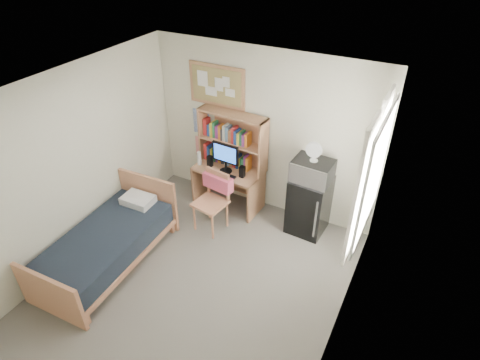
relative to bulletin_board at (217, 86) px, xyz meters
The scene contains 25 objects.
floor 2.95m from the bulletin_board, 69.48° to the right, with size 3.60×4.20×0.02m, color gray.
ceiling 2.33m from the bulletin_board, 69.48° to the right, with size 3.60×4.20×0.02m, color silver.
wall_back 1.00m from the bulletin_board, ahead, with size 3.60×0.04×2.60m, color white.
wall_left 2.40m from the bulletin_board, 116.08° to the right, with size 0.04×4.20×2.60m, color white.
wall_right 3.37m from the bulletin_board, 38.93° to the right, with size 0.04×4.20×2.60m, color white.
window_unit 2.70m from the bulletin_board, 19.26° to the right, with size 0.10×1.40×1.70m, color white.
curtain_left 2.83m from the bulletin_board, 27.19° to the right, with size 0.04×0.55×1.70m, color white.
curtain_right 2.57m from the bulletin_board, 10.96° to the right, with size 0.04×0.55×1.70m, color white.
bulletin_board is the anchor object (origin of this frame).
poster_wave 0.74m from the bulletin_board, behind, with size 0.30×0.01×0.42m, color #264399.
poster_japan 1.18m from the bulletin_board, behind, with size 0.28×0.01×0.36m, color red.
desk 1.64m from the bulletin_board, 41.56° to the right, with size 1.09×0.55×0.68m, color tan.
desk_chair 1.76m from the bulletin_board, 68.18° to the right, with size 0.48×0.48×0.96m, color tan.
mini_fridge 2.25m from the bulletin_board, ahead, with size 0.54×0.54×0.91m, color black.
bed 2.82m from the bulletin_board, 102.66° to the right, with size 0.96×1.92×0.53m, color black.
hutch 0.86m from the bulletin_board, 22.18° to the right, with size 1.12×0.28×0.91m, color tan.
monitor 1.10m from the bulletin_board, 47.35° to the right, with size 0.45×0.04×0.48m, color black.
keyboard 1.35m from the bulletin_board, 57.47° to the right, with size 0.47×0.15×0.02m, color black.
speaker_left 1.19m from the bulletin_board, 86.96° to the right, with size 0.08×0.08×0.19m, color black.
speaker_right 1.35m from the bulletin_board, 30.41° to the right, with size 0.08×0.08×0.19m, color black.
water_bottle 1.19m from the bulletin_board, 114.87° to the right, with size 0.07×0.07×0.22m, color white.
hoodie 1.45m from the bulletin_board, 61.30° to the right, with size 0.48×0.15×0.23m, color #F55D7C.
microwave 1.91m from the bulletin_board, ahead, with size 0.55×0.42×0.32m, color #B6B6BB.
desk_fan 1.80m from the bulletin_board, ahead, with size 0.22×0.22×0.28m, color white.
pillow 2.06m from the bulletin_board, 109.61° to the right, with size 0.45×0.32×0.11m, color white.
Camera 1 is at (2.19, -2.87, 4.10)m, focal length 30.00 mm.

